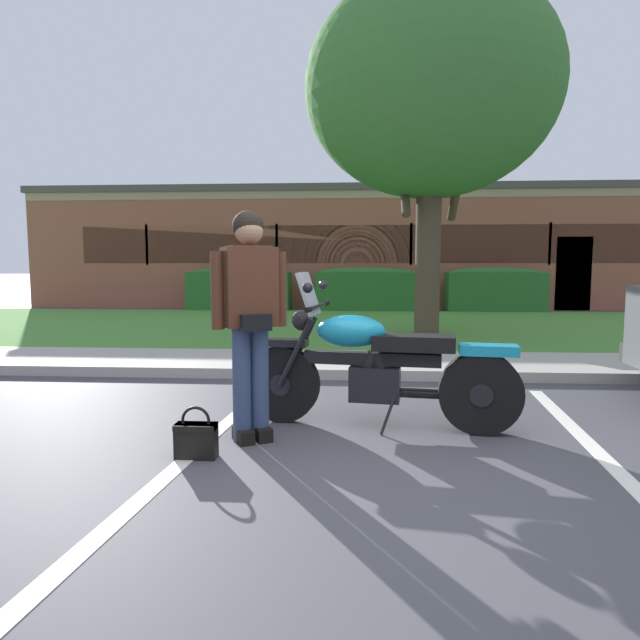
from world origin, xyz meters
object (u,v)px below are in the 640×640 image
object	(u,v)px
shade_tree	(431,90)
hedge_center_right	(495,289)
hedge_left	(239,288)
rider_person	(250,308)
handbag	(196,437)
motorcycle	(388,368)
brick_building	(398,251)
hedge_center_left	(365,288)

from	to	relation	value
shade_tree	hedge_center_right	bearing A→B (deg)	64.23
hedge_left	rider_person	bearing A→B (deg)	-77.38
handbag	shade_tree	distance (m)	8.14
shade_tree	hedge_left	size ratio (longest dim) A/B	2.21
motorcycle	rider_person	bearing A→B (deg)	-159.69
shade_tree	hedge_center_right	size ratio (longest dim) A/B	2.40
motorcycle	handbag	distance (m)	1.59
hedge_left	brick_building	xyz separation A→B (m)	(4.86, 5.81, 1.18)
hedge_left	brick_building	distance (m)	7.67
shade_tree	brick_building	bearing A→B (deg)	88.56
brick_building	shade_tree	bearing A→B (deg)	-91.44
shade_tree	hedge_center_left	world-z (taller)	shade_tree
shade_tree	brick_building	size ratio (longest dim) A/B	0.27
hedge_center_left	hedge_center_right	distance (m)	3.53
shade_tree	hedge_left	world-z (taller)	shade_tree
brick_building	motorcycle	bearing A→B (deg)	-94.48
handbag	hedge_center_right	world-z (taller)	hedge_center_right
hedge_left	brick_building	world-z (taller)	brick_building
motorcycle	handbag	size ratio (longest dim) A/B	6.22
motorcycle	hedge_center_right	world-z (taller)	motorcycle
handbag	hedge_left	size ratio (longest dim) A/B	0.13
shade_tree	hedge_center_right	distance (m)	6.80
motorcycle	hedge_left	distance (m)	11.44
handbag	hedge_center_left	world-z (taller)	hedge_center_left
hedge_left	brick_building	bearing A→B (deg)	50.09
motorcycle	hedge_center_left	world-z (taller)	motorcycle
motorcycle	brick_building	xyz separation A→B (m)	(1.31, 16.68, 1.34)
hedge_left	hedge_center_left	world-z (taller)	same
hedge_center_left	shade_tree	bearing A→B (deg)	-78.35
hedge_left	motorcycle	bearing A→B (deg)	-71.89
rider_person	hedge_center_right	distance (m)	12.14
hedge_left	hedge_center_right	size ratio (longest dim) A/B	1.09
rider_person	shade_tree	distance (m)	7.30
motorcycle	hedge_center_right	size ratio (longest dim) A/B	0.86
rider_person	hedge_left	xyz separation A→B (m)	(-2.52, 11.26, -0.34)
rider_person	handbag	xyz separation A→B (m)	(-0.30, -0.41, -0.85)
hedge_left	handbag	bearing A→B (deg)	-79.23
rider_person	shade_tree	xyz separation A→B (m)	(2.07, 6.13, 3.38)
motorcycle	hedge_center_right	bearing A→B (deg)	72.13
hedge_left	hedge_center_right	bearing A→B (deg)	-0.00
motorcycle	brick_building	bearing A→B (deg)	85.52
motorcycle	rider_person	world-z (taller)	rider_person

